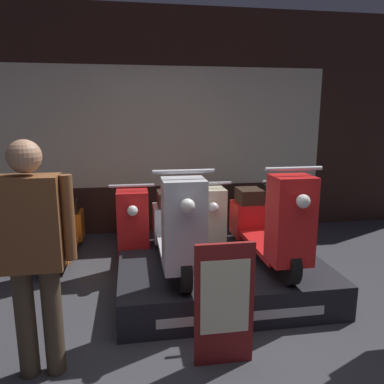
% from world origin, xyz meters
% --- Properties ---
extents(ground_plane, '(30.00, 30.00, 0.00)m').
position_xyz_m(ground_plane, '(0.00, 0.00, 0.00)').
color(ground_plane, '#38383D').
extents(shop_wall_back, '(8.55, 0.09, 3.20)m').
position_xyz_m(shop_wall_back, '(0.00, 3.05, 1.60)').
color(shop_wall_back, '#331E19').
rests_on(shop_wall_back, ground_plane).
extents(display_platform, '(2.00, 1.51, 0.32)m').
position_xyz_m(display_platform, '(0.33, 0.96, 0.16)').
color(display_platform, black).
rests_on(display_platform, ground_plane).
extents(scooter_display_left, '(0.48, 1.57, 1.01)m').
position_xyz_m(scooter_display_left, '(-0.12, 0.90, 0.71)').
color(scooter_display_left, black).
rests_on(scooter_display_left, display_platform).
extents(scooter_display_right, '(0.48, 1.57, 1.01)m').
position_xyz_m(scooter_display_right, '(0.78, 0.90, 0.71)').
color(scooter_display_right, black).
rests_on(scooter_display_right, display_platform).
extents(scooter_backrow_0, '(0.48, 1.57, 1.01)m').
position_xyz_m(scooter_backrow_0, '(-1.37, 2.05, 0.39)').
color(scooter_backrow_0, black).
rests_on(scooter_backrow_0, ground_plane).
extents(scooter_backrow_1, '(0.48, 1.57, 1.01)m').
position_xyz_m(scooter_backrow_1, '(-0.52, 2.05, 0.39)').
color(scooter_backrow_1, black).
rests_on(scooter_backrow_1, ground_plane).
extents(scooter_backrow_2, '(0.48, 1.57, 1.01)m').
position_xyz_m(scooter_backrow_2, '(0.33, 2.05, 0.39)').
color(scooter_backrow_2, black).
rests_on(scooter_backrow_2, ground_plane).
extents(scooter_backrow_3, '(0.48, 1.57, 1.01)m').
position_xyz_m(scooter_backrow_3, '(1.19, 2.05, 0.39)').
color(scooter_backrow_3, black).
rests_on(scooter_backrow_3, ground_plane).
extents(person_left_browsing, '(0.54, 0.22, 1.60)m').
position_xyz_m(person_left_browsing, '(-1.16, -0.03, 0.92)').
color(person_left_browsing, '#473828').
rests_on(person_left_browsing, ground_plane).
extents(price_sign_board, '(0.42, 0.04, 0.90)m').
position_xyz_m(price_sign_board, '(0.09, -0.13, 0.45)').
color(price_sign_board, maroon).
rests_on(price_sign_board, ground_plane).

